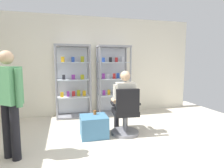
{
  "coord_description": "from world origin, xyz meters",
  "views": [
    {
      "loc": [
        -0.8,
        -2.2,
        1.47
      ],
      "look_at": [
        0.19,
        1.53,
        1.0
      ],
      "focal_mm": 29.53,
      "sensor_mm": 36.0,
      "label": 1
    }
  ],
  "objects_px": {
    "seated_shopkeeper": "(124,99)",
    "storage_crate": "(94,126)",
    "display_cabinet_right": "(113,80)",
    "tea_glass": "(95,113)",
    "display_cabinet_left": "(73,81)",
    "standing_customer": "(9,98)",
    "office_chair": "(126,116)"
  },
  "relations": [
    {
      "from": "seated_shopkeeper",
      "to": "standing_customer",
      "type": "height_order",
      "value": "standing_customer"
    },
    {
      "from": "seated_shopkeeper",
      "to": "storage_crate",
      "type": "distance_m",
      "value": 0.82
    },
    {
      "from": "display_cabinet_right",
      "to": "storage_crate",
      "type": "distance_m",
      "value": 1.85
    },
    {
      "from": "display_cabinet_right",
      "to": "tea_glass",
      "type": "height_order",
      "value": "display_cabinet_right"
    },
    {
      "from": "tea_glass",
      "to": "standing_customer",
      "type": "bearing_deg",
      "value": -156.13
    },
    {
      "from": "storage_crate",
      "to": "standing_customer",
      "type": "xyz_separation_m",
      "value": [
        -1.34,
        -0.52,
        0.73
      ]
    },
    {
      "from": "display_cabinet_right",
      "to": "office_chair",
      "type": "relative_size",
      "value": 1.98
    },
    {
      "from": "tea_glass",
      "to": "display_cabinet_left",
      "type": "bearing_deg",
      "value": 103.77
    },
    {
      "from": "office_chair",
      "to": "tea_glass",
      "type": "distance_m",
      "value": 0.62
    },
    {
      "from": "display_cabinet_left",
      "to": "display_cabinet_right",
      "type": "distance_m",
      "value": 1.1
    },
    {
      "from": "storage_crate",
      "to": "seated_shopkeeper",
      "type": "bearing_deg",
      "value": 5.47
    },
    {
      "from": "display_cabinet_right",
      "to": "seated_shopkeeper",
      "type": "bearing_deg",
      "value": -96.18
    },
    {
      "from": "display_cabinet_left",
      "to": "display_cabinet_right",
      "type": "height_order",
      "value": "same"
    },
    {
      "from": "display_cabinet_right",
      "to": "standing_customer",
      "type": "bearing_deg",
      "value": -136.79
    },
    {
      "from": "tea_glass",
      "to": "display_cabinet_right",
      "type": "bearing_deg",
      "value": 61.5
    },
    {
      "from": "storage_crate",
      "to": "tea_glass",
      "type": "height_order",
      "value": "tea_glass"
    },
    {
      "from": "display_cabinet_left",
      "to": "standing_customer",
      "type": "xyz_separation_m",
      "value": [
        -1.03,
        -2.0,
        -0.03
      ]
    },
    {
      "from": "display_cabinet_left",
      "to": "office_chair",
      "type": "relative_size",
      "value": 1.98
    },
    {
      "from": "display_cabinet_right",
      "to": "tea_glass",
      "type": "xyz_separation_m",
      "value": [
        -0.76,
        -1.4,
        -0.51
      ]
    },
    {
      "from": "seated_shopkeeper",
      "to": "storage_crate",
      "type": "relative_size",
      "value": 2.5
    },
    {
      "from": "display_cabinet_left",
      "to": "storage_crate",
      "type": "relative_size",
      "value": 3.68
    },
    {
      "from": "office_chair",
      "to": "standing_customer",
      "type": "height_order",
      "value": "standing_customer"
    },
    {
      "from": "tea_glass",
      "to": "storage_crate",
      "type": "bearing_deg",
      "value": -112.58
    },
    {
      "from": "office_chair",
      "to": "storage_crate",
      "type": "relative_size",
      "value": 1.86
    },
    {
      "from": "display_cabinet_right",
      "to": "display_cabinet_left",
      "type": "bearing_deg",
      "value": 179.96
    },
    {
      "from": "display_cabinet_left",
      "to": "seated_shopkeeper",
      "type": "bearing_deg",
      "value": -56.48
    },
    {
      "from": "seated_shopkeeper",
      "to": "tea_glass",
      "type": "relative_size",
      "value": 15.91
    },
    {
      "from": "seated_shopkeeper",
      "to": "tea_glass",
      "type": "height_order",
      "value": "seated_shopkeeper"
    },
    {
      "from": "tea_glass",
      "to": "standing_customer",
      "type": "distance_m",
      "value": 1.58
    },
    {
      "from": "tea_glass",
      "to": "standing_customer",
      "type": "height_order",
      "value": "standing_customer"
    },
    {
      "from": "display_cabinet_left",
      "to": "storage_crate",
      "type": "bearing_deg",
      "value": -78.48
    },
    {
      "from": "display_cabinet_right",
      "to": "seated_shopkeeper",
      "type": "xyz_separation_m",
      "value": [
        -0.15,
        -1.43,
        -0.25
      ]
    }
  ]
}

